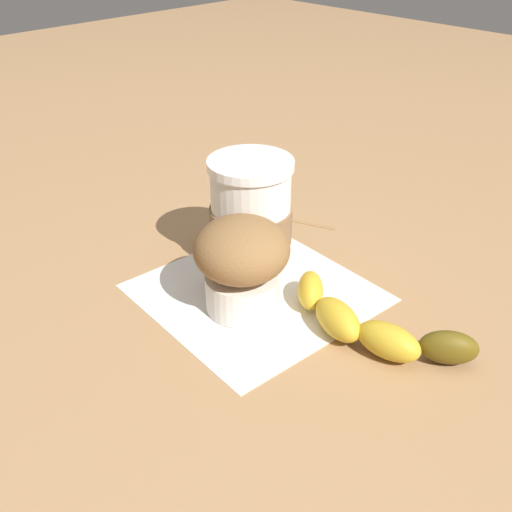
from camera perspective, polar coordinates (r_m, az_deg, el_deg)
ground_plane at (r=0.67m, az=0.00°, el=-3.54°), size 3.00×3.00×0.00m
paper_napkin at (r=0.67m, az=0.00°, el=-3.48°), size 0.24×0.24×0.00m
coffee_cup at (r=0.69m, az=-0.50°, el=3.88°), size 0.10×0.10×0.13m
muffin at (r=0.61m, az=-1.36°, el=-0.50°), size 0.10×0.10×0.10m
banana at (r=0.60m, az=10.58°, el=-6.44°), size 0.21×0.09×0.03m
wooden_stirrer at (r=0.81m, az=3.88°, el=3.36°), size 0.10×0.05×0.00m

